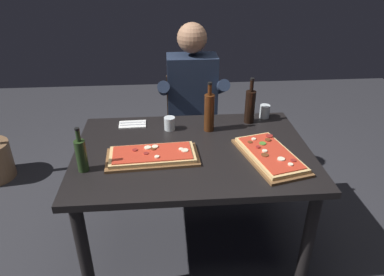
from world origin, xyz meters
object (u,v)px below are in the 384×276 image
oil_bottle_amber (81,155)px  tumbler_far_side (265,111)px  dining_table (193,163)px  diner_chair (191,124)px  tumbler_near_camera (170,124)px  pizza_rectangular_left (270,155)px  wine_bottle_dark (209,112)px  pizza_rectangular_front (153,156)px  vinegar_bottle_green (250,106)px  seated_diner (193,101)px

oil_bottle_amber → tumbler_far_side: 1.29m
dining_table → diner_chair: diner_chair is taller
tumbler_far_side → diner_chair: (-0.48, 0.45, -0.30)m
tumbler_near_camera → tumbler_far_side: size_ratio=0.94×
pizza_rectangular_left → diner_chair: bearing=110.8°
tumbler_near_camera → wine_bottle_dark: bearing=-6.5°
pizza_rectangular_front → vinegar_bottle_green: (0.65, 0.43, 0.10)m
pizza_rectangular_left → tumbler_far_side: tumbler_far_side is taller
diner_chair → oil_bottle_amber: bearing=-122.8°
oil_bottle_amber → tumbler_far_side: oil_bottle_amber is taller
dining_table → tumbler_near_camera: size_ratio=16.18×
pizza_rectangular_left → vinegar_bottle_green: size_ratio=1.72×
seated_diner → pizza_rectangular_front: bearing=-109.7°
pizza_rectangular_left → wine_bottle_dark: bearing=129.1°
pizza_rectangular_front → diner_chair: size_ratio=0.62×
diner_chair → tumbler_near_camera: bearing=-107.9°
pizza_rectangular_front → seated_diner: (0.29, 0.82, -0.02)m
seated_diner → dining_table: bearing=-94.5°
pizza_rectangular_front → pizza_rectangular_left: size_ratio=0.99×
tumbler_near_camera → seated_diner: size_ratio=0.07×
tumbler_near_camera → oil_bottle_amber: bearing=-136.7°
diner_chair → vinegar_bottle_green: bearing=-55.0°
wine_bottle_dark → seated_diner: (-0.07, 0.49, -0.13)m
seated_diner → pizza_rectangular_left: bearing=-66.7°
dining_table → pizza_rectangular_left: bearing=-17.1°
pizza_rectangular_front → diner_chair: (0.29, 0.94, -0.27)m
pizza_rectangular_front → oil_bottle_amber: 0.39m
pizza_rectangular_front → vinegar_bottle_green: size_ratio=1.70×
dining_table → diner_chair: bearing=86.1°
vinegar_bottle_green → oil_bottle_amber: bearing=-153.0°
oil_bottle_amber → seated_diner: (0.66, 0.91, -0.10)m
pizza_rectangular_front → seated_diner: bearing=70.3°
dining_table → diner_chair: size_ratio=1.61×
wine_bottle_dark → diner_chair: (-0.07, 0.61, -0.39)m
wine_bottle_dark → tumbler_near_camera: (-0.26, 0.03, -0.09)m
pizza_rectangular_front → wine_bottle_dark: wine_bottle_dark is taller
pizza_rectangular_left → seated_diner: size_ratio=0.41×
dining_table → tumbler_near_camera: (-0.13, 0.27, 0.13)m
oil_bottle_amber → seated_diner: seated_diner is taller
wine_bottle_dark → tumbler_far_side: bearing=21.7°
pizza_rectangular_front → tumbler_far_side: bearing=32.5°
wine_bottle_dark → diner_chair: wine_bottle_dark is taller
wine_bottle_dark → seated_diner: 0.51m
vinegar_bottle_green → diner_chair: bearing=125.0°
pizza_rectangular_front → vinegar_bottle_green: vinegar_bottle_green is taller
vinegar_bottle_green → diner_chair: size_ratio=0.36×
diner_chair → pizza_rectangular_front: bearing=-107.3°
tumbler_far_side → oil_bottle_amber: bearing=-153.0°
vinegar_bottle_green → seated_diner: seated_diner is taller
wine_bottle_dark → seated_diner: bearing=97.9°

